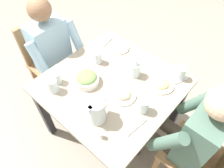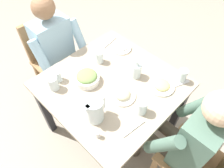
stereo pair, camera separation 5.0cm
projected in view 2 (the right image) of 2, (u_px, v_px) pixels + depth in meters
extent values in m
plane|color=gray|center=(112.00, 128.00, 2.18)|extent=(8.00, 8.00, 0.00)
cube|color=gray|center=(112.00, 85.00, 1.64)|extent=(0.96, 0.96, 0.03)
cube|color=#232328|center=(178.00, 110.00, 1.92)|extent=(0.06, 0.06, 0.70)
cube|color=#232328|center=(45.00, 110.00, 1.92)|extent=(0.06, 0.06, 0.70)
cube|color=#232328|center=(112.00, 63.00, 2.30)|extent=(0.06, 0.06, 0.70)
cube|color=#997047|center=(177.00, 141.00, 1.86)|extent=(0.04, 0.04, 0.44)
cube|color=#997047|center=(191.00, 158.00, 1.53)|extent=(0.40, 0.40, 0.03)
cube|color=#997047|center=(64.00, 63.00, 2.48)|extent=(0.04, 0.04, 0.44)
cube|color=#997047|center=(40.00, 78.00, 2.33)|extent=(0.04, 0.04, 0.44)
cube|color=#997047|center=(83.00, 78.00, 2.33)|extent=(0.04, 0.04, 0.44)
cube|color=#997047|center=(58.00, 96.00, 2.18)|extent=(0.04, 0.04, 0.44)
cube|color=#997047|center=(57.00, 63.00, 2.15)|extent=(0.40, 0.40, 0.03)
cube|color=#997047|center=(42.00, 38.00, 2.06)|extent=(0.38, 0.04, 0.42)
cube|color=#4C6B5B|center=(198.00, 140.00, 1.34)|extent=(0.32, 0.20, 0.50)
sphere|color=#DBB28E|center=(222.00, 108.00, 1.06)|extent=(0.19, 0.19, 0.19)
cylinder|color=#473D33|center=(159.00, 147.00, 1.61)|extent=(0.11, 0.38, 0.11)
cylinder|color=#473D33|center=(137.00, 141.00, 1.85)|extent=(0.10, 0.10, 0.46)
cylinder|color=#4C6B5B|center=(162.00, 145.00, 1.30)|extent=(0.08, 0.23, 0.37)
cylinder|color=#473D33|center=(172.00, 132.00, 1.68)|extent=(0.11, 0.38, 0.11)
cylinder|color=#473D33|center=(149.00, 129.00, 1.92)|extent=(0.10, 0.10, 0.46)
cylinder|color=#4C6B5B|center=(196.00, 106.00, 1.48)|extent=(0.08, 0.23, 0.37)
cube|color=#9EC6E0|center=(53.00, 44.00, 1.94)|extent=(0.32, 0.20, 0.50)
sphere|color=#936B4C|center=(43.00, 7.00, 1.65)|extent=(0.19, 0.19, 0.19)
cylinder|color=#473D33|center=(78.00, 71.00, 2.10)|extent=(0.11, 0.38, 0.11)
cylinder|color=#473D33|center=(92.00, 94.00, 2.18)|extent=(0.10, 0.10, 0.46)
cylinder|color=#9EC6E0|center=(80.00, 39.00, 1.94)|extent=(0.08, 0.23, 0.37)
cylinder|color=#473D33|center=(64.00, 80.00, 2.03)|extent=(0.11, 0.38, 0.11)
cylinder|color=#473D33|center=(79.00, 104.00, 2.10)|extent=(0.10, 0.10, 0.46)
cylinder|color=#9EC6E0|center=(43.00, 61.00, 1.76)|extent=(0.08, 0.23, 0.37)
cylinder|color=silver|center=(95.00, 110.00, 1.36)|extent=(0.12, 0.12, 0.19)
cube|color=silver|center=(103.00, 102.00, 1.39)|extent=(0.02, 0.02, 0.11)
cube|color=silver|center=(87.00, 108.00, 1.27)|extent=(0.04, 0.03, 0.02)
cylinder|color=white|center=(87.00, 79.00, 1.62)|extent=(0.19, 0.19, 0.05)
ellipsoid|color=#759951|center=(87.00, 76.00, 1.59)|extent=(0.16, 0.16, 0.06)
cylinder|color=white|center=(161.00, 86.00, 1.60)|extent=(0.20, 0.20, 0.01)
ellipsoid|color=#E0C670|center=(162.00, 85.00, 1.59)|extent=(0.13, 0.13, 0.04)
cylinder|color=white|center=(122.00, 96.00, 1.54)|extent=(0.19, 0.19, 0.01)
ellipsoid|color=#B7AD89|center=(122.00, 94.00, 1.53)|extent=(0.12, 0.12, 0.06)
cylinder|color=white|center=(121.00, 48.00, 1.88)|extent=(0.18, 0.18, 0.01)
ellipsoid|color=white|center=(121.00, 47.00, 1.87)|extent=(0.11, 0.11, 0.03)
cylinder|color=silver|center=(99.00, 57.00, 1.74)|extent=(0.07, 0.07, 0.10)
cylinder|color=silver|center=(58.00, 76.00, 1.61)|extent=(0.06, 0.06, 0.09)
cylinder|color=silver|center=(53.00, 83.00, 1.55)|extent=(0.08, 0.08, 0.11)
cylinder|color=silver|center=(182.00, 76.00, 1.60)|extent=(0.07, 0.07, 0.11)
cylinder|color=silver|center=(142.00, 107.00, 1.42)|extent=(0.08, 0.08, 0.11)
cylinder|color=silver|center=(136.00, 71.00, 1.63)|extent=(0.08, 0.08, 0.12)
cylinder|color=gold|center=(136.00, 73.00, 1.65)|extent=(0.07, 0.07, 0.07)
cylinder|color=silver|center=(137.00, 63.00, 1.57)|extent=(0.03, 0.03, 0.04)
cylinder|color=white|center=(98.00, 135.00, 1.33)|extent=(0.03, 0.03, 0.04)
cylinder|color=#B2B2B7|center=(98.00, 133.00, 1.31)|extent=(0.03, 0.03, 0.01)
cube|color=silver|center=(109.00, 42.00, 1.93)|extent=(0.17, 0.05, 0.01)
cube|color=silver|center=(134.00, 128.00, 1.38)|extent=(0.19, 0.04, 0.01)
cube|color=silver|center=(180.00, 84.00, 1.62)|extent=(0.17, 0.09, 0.01)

